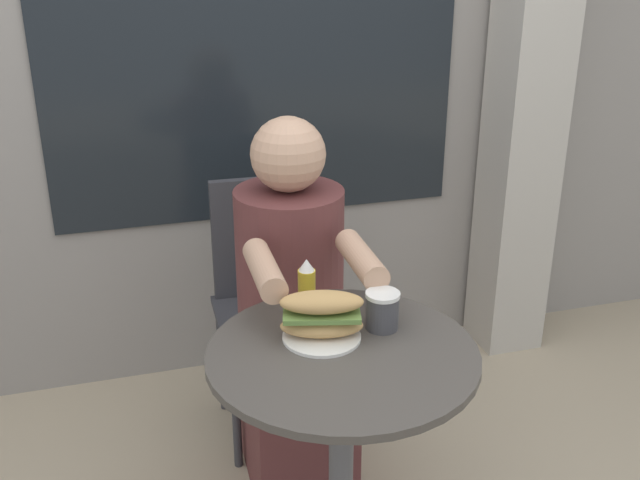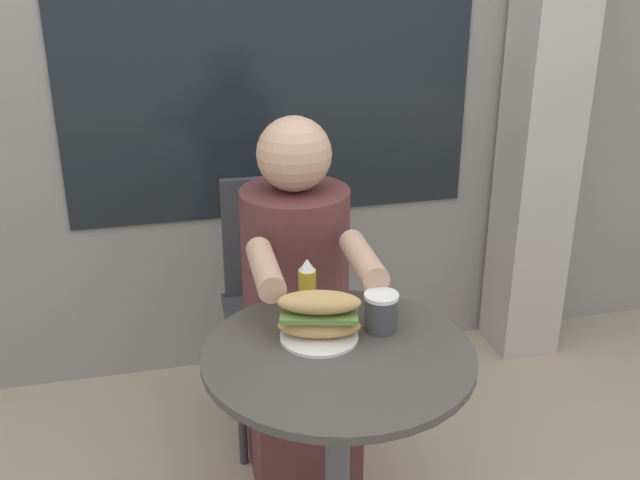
% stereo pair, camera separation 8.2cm
% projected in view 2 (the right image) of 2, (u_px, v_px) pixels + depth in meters
% --- Properties ---
extents(storefront_wall, '(8.00, 0.09, 2.80)m').
position_uv_depth(storefront_wall, '(247.00, 0.00, 2.57)').
color(storefront_wall, gray).
rests_on(storefront_wall, ground_plane).
extents(lattice_pillar, '(0.24, 0.24, 2.40)m').
position_uv_depth(lattice_pillar, '(550.00, 56.00, 2.72)').
color(lattice_pillar, '#B2ADA3').
rests_on(lattice_pillar, ground_plane).
extents(cafe_table, '(0.63, 0.63, 0.74)m').
position_uv_depth(cafe_table, '(338.00, 426.00, 1.78)').
color(cafe_table, '#47423D').
rests_on(cafe_table, ground_plane).
extents(diner_chair, '(0.39, 0.39, 0.87)m').
position_uv_depth(diner_chair, '(278.00, 282.00, 2.53)').
color(diner_chair, '#333338').
rests_on(diner_chair, ground_plane).
extents(seated_diner, '(0.33, 0.57, 1.16)m').
position_uv_depth(seated_diner, '(298.00, 334.00, 2.23)').
color(seated_diner, brown).
rests_on(seated_diner, ground_plane).
extents(sandwich_on_plate, '(0.21, 0.18, 0.12)m').
position_uv_depth(sandwich_on_plate, '(319.00, 317.00, 1.73)').
color(sandwich_on_plate, white).
rests_on(sandwich_on_plate, cafe_table).
extents(drink_cup, '(0.08, 0.08, 0.09)m').
position_uv_depth(drink_cup, '(381.00, 312.00, 1.77)').
color(drink_cup, '#424247').
rests_on(drink_cup, cafe_table).
extents(condiment_bottle, '(0.04, 0.04, 0.14)m').
position_uv_depth(condiment_bottle, '(307.00, 285.00, 1.86)').
color(condiment_bottle, gold).
rests_on(condiment_bottle, cafe_table).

